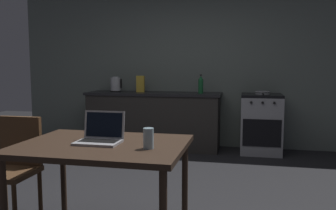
{
  "coord_description": "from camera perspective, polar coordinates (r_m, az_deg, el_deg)",
  "views": [
    {
      "loc": [
        0.93,
        -3.12,
        1.31
      ],
      "look_at": [
        0.1,
        0.7,
        0.88
      ],
      "focal_mm": 37.46,
      "sensor_mm": 36.0,
      "label": 1
    }
  ],
  "objects": [
    {
      "name": "ground_plane",
      "position": [
        3.51,
        -4.11,
        -15.67
      ],
      "size": [
        12.0,
        12.0,
        0.0
      ],
      "primitive_type": "plane",
      "color": "black"
    },
    {
      "name": "back_wall",
      "position": [
        5.83,
        6.12,
        6.42
      ],
      "size": [
        6.4,
        0.1,
        2.66
      ],
      "primitive_type": "cube",
      "color": "slate",
      "rests_on": "ground_plane"
    },
    {
      "name": "kitchen_counter",
      "position": [
        5.69,
        -2.31,
        -2.43
      ],
      "size": [
        2.16,
        0.64,
        0.9
      ],
      "color": "#282623",
      "rests_on": "ground_plane"
    },
    {
      "name": "stove_oven",
      "position": [
        5.52,
        14.89,
        -2.94
      ],
      "size": [
        0.6,
        0.62,
        0.9
      ],
      "color": "gray",
      "rests_on": "ground_plane"
    },
    {
      "name": "dining_table",
      "position": [
        2.65,
        -10.56,
        -7.64
      ],
      "size": [
        1.22,
        0.91,
        0.75
      ],
      "color": "#332319",
      "rests_on": "ground_plane"
    },
    {
      "name": "chair",
      "position": [
        3.22,
        -23.77,
        -8.64
      ],
      "size": [
        0.4,
        0.4,
        0.89
      ],
      "rotation": [
        0.0,
        0.0,
        -0.05
      ],
      "color": "#4C331E",
      "rests_on": "ground_plane"
    },
    {
      "name": "laptop",
      "position": [
        2.65,
        -10.99,
        -5.04
      ],
      "size": [
        0.32,
        0.26,
        0.23
      ],
      "rotation": [
        0.0,
        0.0,
        -0.19
      ],
      "color": "#99999E",
      "rests_on": "dining_table"
    },
    {
      "name": "electric_kettle",
      "position": [
        5.83,
        -8.52,
        3.31
      ],
      "size": [
        0.19,
        0.17,
        0.25
      ],
      "color": "black",
      "rests_on": "kitchen_counter"
    },
    {
      "name": "bottle",
      "position": [
        5.44,
        5.35,
        3.35
      ],
      "size": [
        0.08,
        0.08,
        0.29
      ],
      "color": "#19592D",
      "rests_on": "kitchen_counter"
    },
    {
      "name": "frying_pan",
      "position": [
        5.44,
        15.12,
        1.96
      ],
      "size": [
        0.22,
        0.4,
        0.05
      ],
      "color": "gray",
      "rests_on": "stove_oven"
    },
    {
      "name": "drinking_glass",
      "position": [
        2.41,
        -3.2,
        -5.44
      ],
      "size": [
        0.07,
        0.07,
        0.14
      ],
      "color": "#99B7C6",
      "rests_on": "dining_table"
    },
    {
      "name": "cereal_box",
      "position": [
        5.72,
        -4.5,
        3.44
      ],
      "size": [
        0.13,
        0.05,
        0.27
      ],
      "color": "gold",
      "rests_on": "kitchen_counter"
    }
  ]
}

